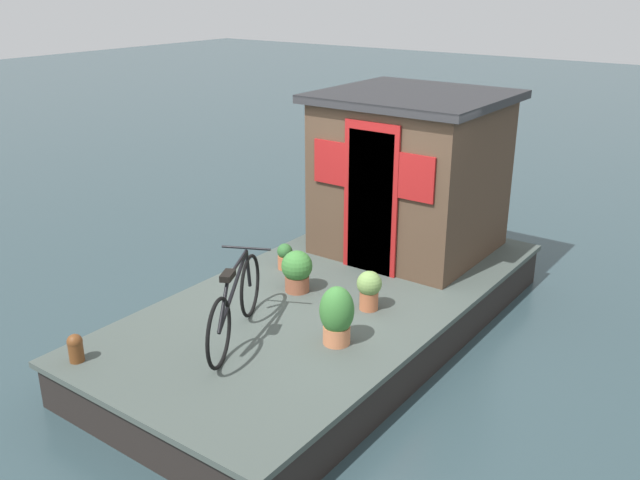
# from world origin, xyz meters

# --- Properties ---
(ground_plane) EXTENTS (60.00, 60.00, 0.00)m
(ground_plane) POSITION_xyz_m (0.00, 0.00, 0.00)
(ground_plane) COLOR #2D4247
(houseboat_deck) EXTENTS (5.68, 2.78, 0.51)m
(houseboat_deck) POSITION_xyz_m (0.00, 0.00, 0.26)
(houseboat_deck) COLOR #424C47
(houseboat_deck) RESTS_ON ground_plane
(houseboat_cabin) EXTENTS (2.05, 2.14, 2.01)m
(houseboat_cabin) POSITION_xyz_m (1.73, 0.00, 1.52)
(houseboat_cabin) COLOR #4C3828
(houseboat_cabin) RESTS_ON houseboat_deck
(bicycle) EXTENTS (1.54, 0.81, 0.79)m
(bicycle) POSITION_xyz_m (-1.38, 0.15, 0.88)
(bicycle) COLOR black
(bicycle) RESTS_ON houseboat_deck
(potted_plant_ivy) EXTENTS (0.27, 0.27, 0.43)m
(potted_plant_ivy) POSITION_xyz_m (-0.08, -0.55, 0.75)
(potted_plant_ivy) COLOR #B2603D
(potted_plant_ivy) RESTS_ON houseboat_deck
(potted_plant_sage) EXTENTS (0.35, 0.35, 0.48)m
(potted_plant_sage) POSITION_xyz_m (-0.16, 0.35, 0.76)
(potted_plant_sage) COLOR #935138
(potted_plant_sage) RESTS_ON houseboat_deck
(potted_plant_succulent) EXTENTS (0.33, 0.33, 0.59)m
(potted_plant_succulent) POSITION_xyz_m (-0.88, -0.69, 0.81)
(potted_plant_succulent) COLOR #C6754C
(potted_plant_succulent) RESTS_ON houseboat_deck
(potted_plant_rosemary) EXTENTS (0.18, 0.18, 0.32)m
(potted_plant_rosemary) POSITION_xyz_m (0.25, 0.85, 0.67)
(potted_plant_rosemary) COLOR #B2603D
(potted_plant_rosemary) RESTS_ON houseboat_deck
(mooring_bollard) EXTENTS (0.14, 0.14, 0.27)m
(mooring_bollard) POSITION_xyz_m (-2.56, 1.04, 0.65)
(mooring_bollard) COLOR brown
(mooring_bollard) RESTS_ON houseboat_deck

